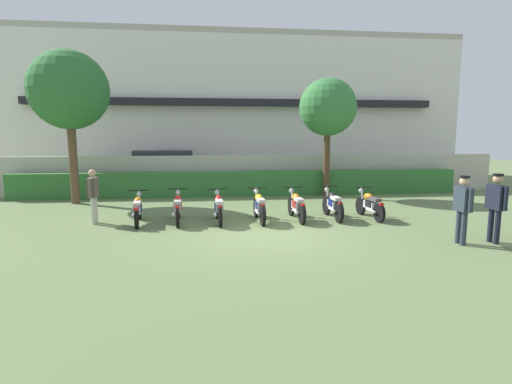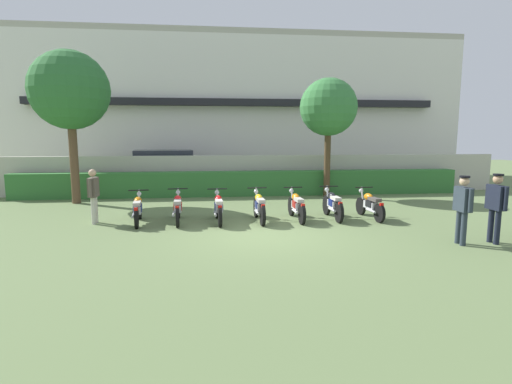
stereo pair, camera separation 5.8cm
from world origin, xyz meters
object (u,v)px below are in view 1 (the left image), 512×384
Objects in this scene: tree_far_side at (328,108)px; inspector_person at (93,192)px; motorcycle_in_row_0 at (138,209)px; motorcycle_in_row_3 at (259,206)px; motorcycle_in_row_5 at (333,204)px; officer_1 at (496,202)px; motorcycle_in_row_6 at (370,205)px; motorcycle_in_row_1 at (178,208)px; motorcycle_in_row_2 at (218,207)px; officer_0 at (463,204)px; parked_car at (166,170)px; motorcycle_in_row_4 at (296,205)px; tree_near_inspector at (69,91)px.

tree_far_side is 3.08× the size of inspector_person.
motorcycle_in_row_3 reaches higher than motorcycle_in_row_0.
motorcycle_in_row_5 is 1.17× the size of inspector_person.
officer_1 reaches higher than motorcycle_in_row_0.
motorcycle_in_row_6 is 3.64m from officer_1.
tree_far_side is 8.08m from motorcycle_in_row_1.
tree_far_side is 5.66m from motorcycle_in_row_6.
inspector_person is (-1.27, 0.16, 0.50)m from motorcycle_in_row_0.
motorcycle_in_row_3 is at bearing -97.62° from motorcycle_in_row_0.
officer_0 is at bearing -121.23° from motorcycle_in_row_2.
motorcycle_in_row_2 reaches higher than motorcycle_in_row_0.
officer_0 is at bearing -60.65° from parked_car.
parked_car is 8.16m from motorcycle_in_row_2.
inspector_person is at bearing 83.29° from motorcycle_in_row_1.
motorcycle_in_row_1 is 5.89m from motorcycle_in_row_6.
motorcycle_in_row_3 is at bearing 92.71° from motorcycle_in_row_5.
officer_0 is (7.95, -10.89, 0.02)m from parked_car.
motorcycle_in_row_4 is 6.02m from inspector_person.
tree_far_side is at bearing -38.58° from motorcycle_in_row_3.
parked_car is 14.00m from officer_1.
motorcycle_in_row_0 is 1.18× the size of inspector_person.
parked_car is at bearing -6.27° from motorcycle_in_row_0.
parked_car reaches higher than motorcycle_in_row_5.
motorcycle_in_row_6 is (2.31, -0.07, -0.01)m from motorcycle_in_row_4.
tree_far_side is at bearing -78.95° from officer_1.
parked_car is 2.52× the size of motorcycle_in_row_2.
motorcycle_in_row_6 is 1.10× the size of officer_0.
tree_far_side is 8.27m from officer_0.
motorcycle_in_row_2 is at bearing -98.97° from motorcycle_in_row_0.
motorcycle_in_row_6 is (0.02, -4.62, -3.26)m from tree_far_side.
motorcycle_in_row_1 is (1.11, -7.67, -0.49)m from parked_car.
officer_0 is (9.26, -3.36, 0.02)m from inspector_person.
officer_0 is at bearing -167.64° from motorcycle_in_row_6.
motorcycle_in_row_0 is 1.13× the size of officer_1.
motorcycle_in_row_5 is at bearing -49.70° from officer_1.
tree_far_side is 2.54× the size of motorcycle_in_row_4.
motorcycle_in_row_3 is (-3.44, -4.64, -3.24)m from tree_far_side.
motorcycle_in_row_6 is at bearing -21.88° from tree_near_inspector.
tree_far_side is at bearing -4.44° from motorcycle_in_row_6.
motorcycle_in_row_5 is 7.17m from inspector_person.
parked_car is 2.93× the size of inspector_person.
officer_1 reaches higher than motorcycle_in_row_5.
motorcycle_in_row_4 is (4.68, -7.71, -0.49)m from parked_car.
motorcycle_in_row_3 is at bearing -91.66° from motorcycle_in_row_2.
tree_near_inspector is at bearing 63.38° from motorcycle_in_row_6.
motorcycle_in_row_6 is at bearing -70.67° from officer_0.
motorcycle_in_row_0 is (-7.01, -4.53, -3.26)m from tree_far_side.
motorcycle_in_row_0 is 4.73m from motorcycle_in_row_4.
officer_1 is at bearing -122.37° from motorcycle_in_row_3.
tree_near_inspector is 3.02× the size of motorcycle_in_row_5.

